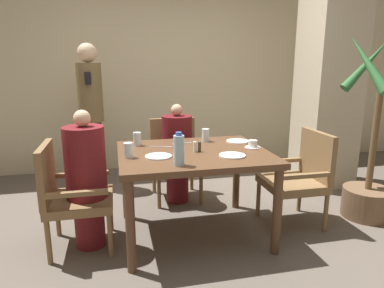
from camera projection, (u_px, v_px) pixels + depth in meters
The scene contains 23 objects.
ground_plane at pixel (193, 233), 3.05m from camera, with size 16.00×16.00×0.00m, color #60564C.
wall_back at pixel (159, 69), 4.77m from camera, with size 8.00×0.06×2.80m.
pillar_stone at pixel (329, 74), 4.06m from camera, with size 0.60×0.60×2.70m.
dining_table at pixel (193, 162), 2.90m from camera, with size 1.25×1.04×0.76m.
chair_left_side at pixel (69, 193), 2.73m from camera, with size 0.51×0.51×0.87m.
diner_in_left_chair at pixel (86, 179), 2.73m from camera, with size 0.32×0.32×1.13m.
chair_far_side at pixel (175, 156), 3.81m from camera, with size 0.51×0.51×0.87m.
diner_in_far_chair at pixel (177, 153), 3.66m from camera, with size 0.32×0.32×1.07m.
chair_right_side at pixel (300, 175), 3.16m from camera, with size 0.51×0.51×0.87m.
standing_host at pixel (91, 112), 4.07m from camera, with size 0.29×0.33×1.71m.
potted_palm at pixel (372, 163), 3.27m from camera, with size 0.58×0.57×1.78m.
plate_main_left at pixel (158, 156), 2.70m from camera, with size 0.21×0.21×0.01m.
plate_main_right at pixel (232, 155), 2.72m from camera, with size 0.21×0.21×0.01m.
plate_dessert_center at pixel (238, 141), 3.21m from camera, with size 0.21×0.21×0.01m.
teacup_with_saucer at pixel (253, 145), 2.98m from camera, with size 0.14×0.14×0.07m.
water_bottle at pixel (179, 150), 2.45m from camera, with size 0.08×0.08×0.25m.
glass_tall_near at pixel (128, 150), 2.66m from camera, with size 0.07×0.07×0.12m.
glass_tall_mid at pixel (137, 139), 3.06m from camera, with size 0.07×0.07×0.12m.
glass_tall_far at pixel (206, 135), 3.22m from camera, with size 0.07×0.07×0.12m.
salt_shaker at pixel (195, 147), 2.84m from camera, with size 0.03×0.03×0.09m.
pepper_shaker at pixel (199, 147), 2.85m from camera, with size 0.03×0.03×0.08m.
fork_beside_plate at pixel (184, 143), 3.15m from camera, with size 0.19×0.03×0.00m.
knife_beside_plate at pixel (162, 147), 3.02m from camera, with size 0.20×0.06×0.00m.
Camera 1 is at (-0.63, -2.71, 1.48)m, focal length 32.00 mm.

